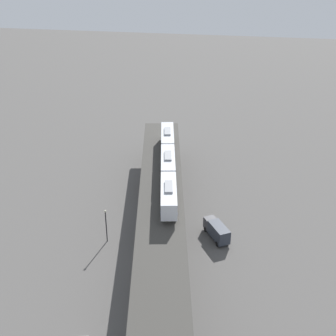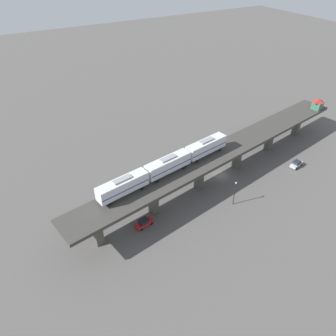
{
  "view_description": "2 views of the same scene",
  "coord_description": "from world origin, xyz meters",
  "px_view_note": "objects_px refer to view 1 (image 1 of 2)",
  "views": [
    {
      "loc": [
        -12.06,
        65.17,
        53.17
      ],
      "look_at": [
        1.71,
        -17.84,
        9.8
      ],
      "focal_mm": 50.0,
      "sensor_mm": 36.0,
      "label": 1
    },
    {
      "loc": [
        56.28,
        -49.08,
        54.5
      ],
      "look_at": [
        1.71,
        -17.84,
        9.8
      ],
      "focal_mm": 35.0,
      "sensor_mm": 36.0,
      "label": 2
    }
  ],
  "objects_px": {
    "subway_train": "(168,163)",
    "street_car_red": "(152,182)",
    "street_lamp": "(106,223)",
    "delivery_truck": "(217,230)"
  },
  "relations": [
    {
      "from": "street_car_red",
      "to": "street_lamp",
      "type": "xyz_separation_m",
      "value": [
        4.35,
        22.45,
        3.17
      ]
    },
    {
      "from": "street_car_red",
      "to": "delivery_truck",
      "type": "relative_size",
      "value": 0.64
    },
    {
      "from": "subway_train",
      "to": "street_car_red",
      "type": "bearing_deg",
      "value": -60.78
    },
    {
      "from": "street_lamp",
      "to": "delivery_truck",
      "type": "bearing_deg",
      "value": -167.63
    },
    {
      "from": "street_car_red",
      "to": "street_lamp",
      "type": "distance_m",
      "value": 23.08
    },
    {
      "from": "delivery_truck",
      "to": "street_car_red",
      "type": "bearing_deg",
      "value": -48.18
    },
    {
      "from": "subway_train",
      "to": "street_car_red",
      "type": "xyz_separation_m",
      "value": [
        5.2,
        -9.3,
        -9.9
      ]
    },
    {
      "from": "street_lamp",
      "to": "subway_train",
      "type": "bearing_deg",
      "value": -126.0
    },
    {
      "from": "delivery_truck",
      "to": "street_lamp",
      "type": "relative_size",
      "value": 1.06
    },
    {
      "from": "street_car_red",
      "to": "delivery_truck",
      "type": "distance_m",
      "value": 24.13
    }
  ]
}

